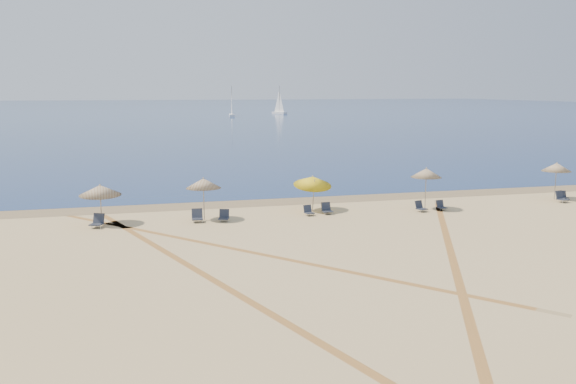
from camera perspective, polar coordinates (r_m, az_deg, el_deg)
name	(u,v)px	position (r m, az deg, el deg)	size (l,w,h in m)	color
ground	(466,352)	(18.34, 16.34, -14.25)	(160.00, 160.00, 0.00)	tan
ocean	(154,109)	(239.58, -12.47, 7.64)	(500.00, 500.00, 0.00)	#0C2151
wet_sand	(273,202)	(39.99, -1.43, -0.90)	(500.00, 500.00, 0.00)	olive
umbrella_1	(100,190)	(34.40, -17.22, 0.17)	(2.25, 2.28, 2.25)	gray
umbrella_2	(203,183)	(34.33, -7.94, 0.82)	(1.98, 1.98, 2.45)	gray
umbrella_3	(313,181)	(36.63, 2.34, 1.05)	(2.31, 2.37, 2.38)	gray
umbrella_4	(426,173)	(37.89, 12.85, 1.76)	(1.88, 1.88, 2.63)	gray
umbrella_5	(557,167)	(44.24, 23.90, 2.15)	(1.92, 1.92, 2.53)	gray
chair_1	(98,221)	(34.05, -17.45, -2.66)	(0.85, 0.91, 0.74)	#1C212C
chair_2	(197,216)	(34.22, -8.52, -2.27)	(0.64, 0.74, 0.73)	#1C212C
chair_3	(224,216)	(34.20, -6.04, -2.26)	(0.71, 0.78, 0.67)	#1C212C
chair_4	(308,211)	(35.62, 1.94, -1.79)	(0.60, 0.67, 0.60)	#1C212C
chair_5	(327,209)	(36.09, 3.65, -1.59)	(0.59, 0.68, 0.68)	#1C212C
chair_6	(420,207)	(37.58, 12.32, -1.37)	(0.72, 0.78, 0.65)	#1C212C
chair_7	(441,206)	(38.39, 14.16, -1.25)	(0.54, 0.62, 0.59)	#1C212C
chair_8	(561,197)	(43.61, 24.26, -0.45)	(0.77, 0.84, 0.74)	#1C212C
chair_9	(563,196)	(44.65, 24.43, -0.33)	(0.57, 0.64, 0.59)	#1C212C
sailboat_0	(279,105)	(184.99, -0.83, 8.13)	(3.71, 5.72, 8.41)	white
sailboat_1	(232,107)	(168.64, -5.30, 7.94)	(2.09, 5.67, 8.25)	white
tire_tracks	(297,260)	(26.47, 0.81, -6.39)	(47.88, 43.53, 0.00)	tan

